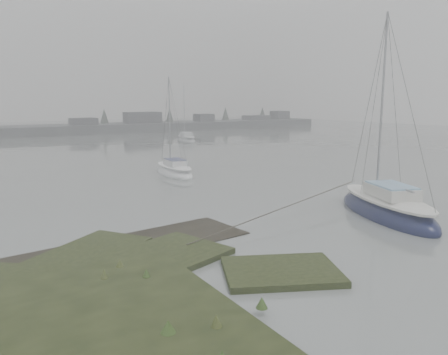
% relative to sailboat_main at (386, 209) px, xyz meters
% --- Properties ---
extents(ground, '(160.00, 160.00, 0.00)m').
position_rel_sailboat_main_xyz_m(ground, '(-9.08, 27.65, -0.31)').
color(ground, slate).
rests_on(ground, ground).
extents(far_shoreline, '(60.00, 8.00, 4.15)m').
position_rel_sailboat_main_xyz_m(far_shoreline, '(17.77, 59.54, 0.54)').
color(far_shoreline, '#4C4F51').
rests_on(far_shoreline, ground).
extents(sailboat_main, '(4.59, 7.45, 9.99)m').
position_rel_sailboat_main_xyz_m(sailboat_main, '(0.00, 0.00, 0.00)').
color(sailboat_main, '#0F1435').
rests_on(sailboat_main, ground).
extents(sailboat_white, '(2.04, 5.41, 7.52)m').
position_rel_sailboat_main_xyz_m(sailboat_white, '(-3.52, 15.55, -0.08)').
color(sailboat_white, white).
rests_on(sailboat_white, ground).
extents(sailboat_far_b, '(2.93, 5.87, 7.92)m').
position_rel_sailboat_main_xyz_m(sailboat_far_b, '(8.76, 37.90, -0.06)').
color(sailboat_far_b, '#A6AAAF').
rests_on(sailboat_far_b, ground).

